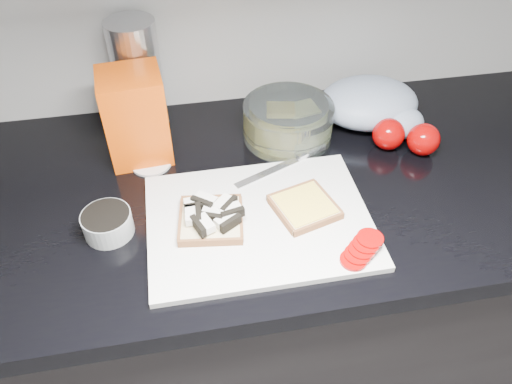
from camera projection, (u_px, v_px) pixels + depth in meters
base_cabinet at (271, 310)px, 1.32m from camera, size 3.50×0.60×0.86m
countertop at (276, 185)px, 1.01m from camera, size 3.50×0.64×0.04m
cutting_board at (259, 221)px, 0.90m from camera, size 0.40×0.30×0.01m
bread_left at (211, 217)px, 0.88m from camera, size 0.13×0.13×0.04m
bread_right at (304, 207)px, 0.91m from camera, size 0.14×0.14×0.02m
tomato_slices at (362, 249)px, 0.83m from camera, size 0.09×0.08×0.02m
knife at (293, 160)px, 1.01m from camera, size 0.21×0.10×0.01m
seed_tub at (107, 222)px, 0.87m from camera, size 0.09×0.09×0.04m
tub_lid at (151, 163)px, 1.03m from camera, size 0.11×0.11×0.01m
glass_bowl at (288, 122)px, 1.07m from camera, size 0.19×0.19×0.08m
bread_bag at (136, 117)px, 0.99m from camera, size 0.13×0.12×0.19m
steel_canister at (138, 76)px, 1.05m from camera, size 0.10×0.10×0.24m
grocery_bag at (373, 105)px, 1.11m from camera, size 0.23×0.21×0.10m
whole_tomatoes at (406, 137)px, 1.04m from camera, size 0.13×0.10×0.07m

